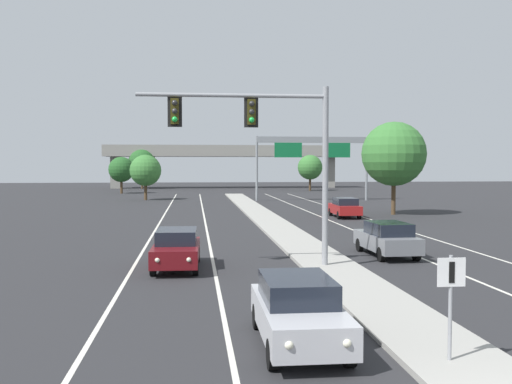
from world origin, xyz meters
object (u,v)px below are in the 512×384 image
tree_far_left_a (121,170)px  overhead_signal_mast (266,137)px  car_receding_grey (387,238)px  highway_sign_gantry (312,148)px  median_sign_post (451,292)px  tree_far_left_b (142,163)px  tree_far_right_b (394,154)px  car_oncoming_darkred (177,248)px  car_oncoming_silver (298,310)px  tree_far_right_a (310,167)px  car_receding_red (345,207)px  tree_far_left_c (145,170)px

tree_far_left_a → overhead_signal_mast: bearing=-78.0°
car_receding_grey → highway_sign_gantry: size_ratio=0.34×
overhead_signal_mast → car_receding_grey: bearing=25.0°
median_sign_post → tree_far_left_b: (-14.26, 90.72, 2.97)m
tree_far_right_b → car_oncoming_darkred: bearing=-126.5°
highway_sign_gantry → tree_far_right_b: size_ratio=1.70×
car_oncoming_silver → car_oncoming_darkred: 10.84m
tree_far_left_a → tree_far_right_a: bearing=11.3°
overhead_signal_mast → car_receding_red: overhead_signal_mast is taller
tree_far_left_b → overhead_signal_mast: bearing=-81.5°
tree_far_right_b → tree_far_left_c: tree_far_right_b is taller
car_receding_grey → tree_far_right_a: bearing=81.6°
car_oncoming_darkred → tree_far_left_b: (-8.26, 78.55, 3.74)m
car_oncoming_darkred → tree_far_right_a: bearing=74.2°
car_oncoming_silver → tree_far_left_b: 89.73m
overhead_signal_mast → tree_far_right_b: bearing=60.2°
car_receding_grey → car_receding_red: same height
highway_sign_gantry → car_receding_red: bearing=-94.7°
tree_far_right_b → tree_far_right_a: 44.71m
car_receding_grey → tree_far_left_b: (-17.82, 76.38, 3.74)m
median_sign_post → car_receding_grey: (3.56, 14.34, -0.77)m
car_receding_grey → tree_far_left_c: 46.37m
tree_far_left_a → car_oncoming_silver: bearing=-79.9°
car_oncoming_silver → tree_far_right_a: 80.30m
car_oncoming_silver → highway_sign_gantry: 54.51m
car_receding_grey → tree_far_right_a: tree_far_right_a is taller
tree_far_left_a → tree_far_right_a: size_ratio=0.93×
car_oncoming_silver → tree_far_left_c: bearing=98.2°
median_sign_post → tree_far_left_b: size_ratio=0.32×
tree_far_right_b → tree_far_right_a: tree_far_right_b is taller
car_receding_grey → tree_far_left_b: 78.52m
car_receding_grey → overhead_signal_mast: bearing=-155.0°
car_receding_grey → car_oncoming_darkred: bearing=-167.2°
car_receding_grey → tree_far_left_a: 63.31m
tree_far_right_a → tree_far_left_b: bearing=159.5°
tree_far_left_c → median_sign_post: bearing=-79.3°
highway_sign_gantry → tree_far_left_c: (-19.43, 3.42, -2.64)m
tree_far_right_b → tree_far_left_a: size_ratio=1.46×
overhead_signal_mast → car_oncoming_darkred: size_ratio=1.69×
car_oncoming_silver → tree_far_left_c: 57.13m
car_oncoming_silver → car_receding_red: (9.54, 31.78, 0.00)m
highway_sign_gantry → tree_far_right_a: highway_sign_gantry is taller
car_oncoming_silver → tree_far_left_a: size_ratio=0.84×
median_sign_post → highway_sign_gantry: highway_sign_gantry is taller
overhead_signal_mast → tree_far_left_c: 47.55m
car_receding_grey → tree_far_right_b: (7.88, 21.40, 4.29)m
car_oncoming_silver → tree_far_left_b: bearing=97.3°
median_sign_post → car_receding_grey: bearing=76.1°
tree_far_left_c → highway_sign_gantry: bearing=-10.0°
car_receding_red → tree_far_left_b: bearing=110.1°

